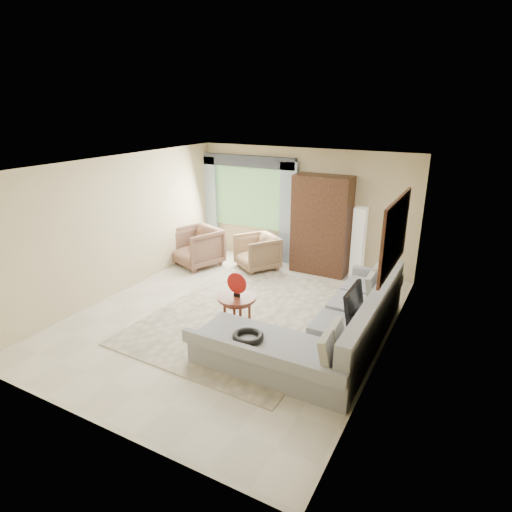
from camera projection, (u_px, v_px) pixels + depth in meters
The scene contains 17 objects.
ground at pixel (234, 317), 7.39m from camera, with size 6.00×6.00×0.00m, color silver.
area_rug at pixel (250, 315), 7.45m from camera, with size 3.00×4.00×0.02m, color beige.
sectional_sofa at pixel (330, 331), 6.35m from camera, with size 2.30×3.46×0.90m.
tv_screen at pixel (354, 303), 6.27m from camera, with size 0.06×0.74×0.48m, color black.
garden_hose at pixel (248, 337), 5.71m from camera, with size 0.43×0.43×0.09m, color black.
coffee_table at pixel (237, 313), 6.82m from camera, with size 0.61×0.61×0.61m.
red_disc at pixel (237, 283), 6.64m from camera, with size 0.34×0.34×0.03m, color #9F140F.
armchair_left at pixel (197, 247), 9.62m from camera, with size 0.92×0.95×0.86m, color brown.
armchair_right at pixel (257, 252), 9.43m from camera, with size 0.81×0.83×0.76m, color #A07D57.
potted_plant at pixel (206, 240), 10.62m from camera, with size 0.51×0.44×0.56m, color #999999.
armoire at pixel (321, 225), 9.05m from camera, with size 1.20×0.55×2.10m, color black.
floor_lamp at pixel (358, 243), 8.84m from camera, with size 0.24×0.24×1.50m, color silver.
window at pixel (249, 198), 9.98m from camera, with size 1.80×0.04×1.40m, color #669E59.
curtain_left at pixel (210, 204), 10.46m from camera, with size 0.40×0.08×2.30m, color #9EB7CC.
curtain_right at pixel (288, 214), 9.52m from camera, with size 0.40×0.08×2.30m, color #9EB7CC.
valance at pixel (247, 161), 9.64m from camera, with size 2.40×0.12×0.26m, color #1E232D.
wall_mirror at pixel (395, 234), 5.99m from camera, with size 0.05×1.70×1.05m.
Camera 1 is at (3.47, -5.63, 3.48)m, focal length 30.00 mm.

